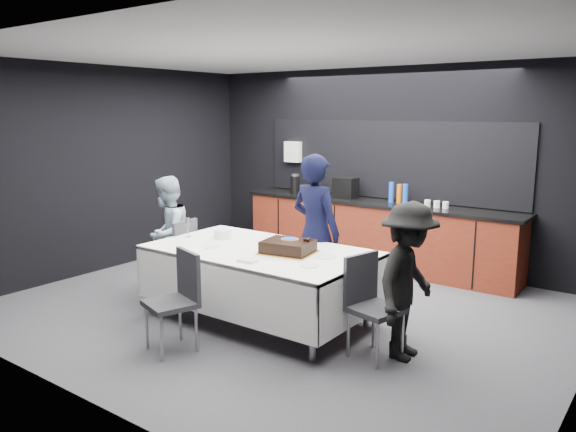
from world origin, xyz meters
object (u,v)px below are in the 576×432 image
Objects in this scene: person_left at (168,234)px; person_right at (408,281)px; champagne_flute at (188,223)px; chair_left at (179,252)px; chair_near at (178,293)px; cake_assembly at (288,247)px; person_center at (316,232)px; party_table at (260,262)px; chair_right at (369,298)px; plate_stack at (223,234)px.

person_left is 1.00× the size of person_right.
champagne_flute is 0.51m from chair_left.
champagne_flute is 0.24× the size of chair_near.
champagne_flute is at bearing 51.15° from person_left.
person_left is at bearing 177.11° from cake_assembly.
person_center is at bearing 31.89° from champagne_flute.
party_table is 0.40m from cake_assembly.
person_left reaches higher than chair_left.
cake_assembly is 1.29m from person_right.
chair_right is (1.33, -0.08, -0.11)m from party_table.
plate_stack is at bearing 69.27° from person_left.
chair_near is (-0.15, -1.00, -0.11)m from party_table.
person_left reaches higher than champagne_flute.
chair_near is 1.79m from person_center.
person_center reaches higher than chair_right.
plate_stack is 0.21× the size of chair_left.
person_left is (-0.26, 0.07, 0.17)m from chair_left.
person_center is at bearing 62.53° from person_right.
chair_left is 0.65× the size of person_right.
person_right is (1.78, 1.07, 0.18)m from chair_near.
party_table is 10.36× the size of champagne_flute.
chair_right is at bearing -3.11° from chair_left.
person_right reaches higher than person_left.
chair_left is at bearing 30.48° from person_center.
person_center is (-1.11, 0.79, 0.33)m from chair_right.
chair_right is at bearing -0.76° from champagne_flute.
champagne_flute reaches higher than chair_right.
champagne_flute reaches higher than cake_assembly.
plate_stack is 0.92m from person_left.
person_right reaches higher than chair_right.
champagne_flute is at bearing 131.60° from chair_near.
chair_right reaches higher than plate_stack.
plate_stack is 0.14× the size of person_left.
cake_assembly is 1.35m from champagne_flute.
chair_near is at bearing 118.21° from person_right.
person_left is (-1.78, -0.58, -0.16)m from person_center.
person_center is (1.52, 0.65, 0.33)m from chair_left.
chair_right is at bearing -6.12° from plate_stack.
person_right is at bearing 1.65° from cake_assembly.
party_table is at bearing 89.57° from person_right.
person_left is 3.18m from person_right.
plate_stack is 0.11× the size of person_center.
chair_right is 1.40m from person_center.
chair_right is (2.63, -0.14, 0.00)m from chair_left.
person_left is at bearing 161.97° from champagne_flute.
cake_assembly reaches higher than chair_near.
party_table is 1.05m from champagne_flute.
person_left is (-0.91, -0.00, -0.12)m from plate_stack.
chair_right is at bearing 151.59° from person_center.
party_table is at bearing 176.46° from chair_right.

